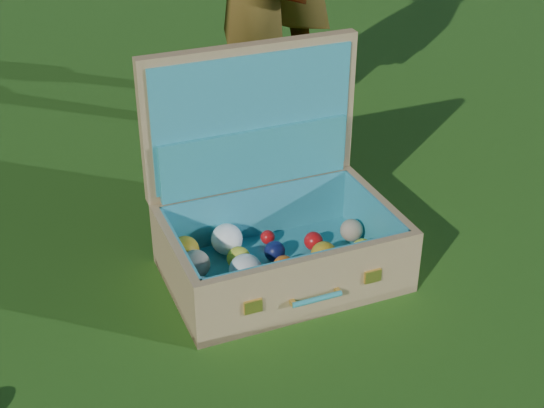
{
  "coord_description": "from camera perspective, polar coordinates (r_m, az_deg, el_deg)",
  "views": [
    {
      "loc": [
        -0.45,
        -1.21,
        1.05
      ],
      "look_at": [
        0.04,
        0.25,
        0.16
      ],
      "focal_mm": 50.0,
      "sensor_mm": 36.0,
      "label": 1
    }
  ],
  "objects": [
    {
      "name": "ground",
      "position": [
        1.66,
        1.41,
        -9.1
      ],
      "size": [
        60.0,
        60.0,
        0.0
      ],
      "primitive_type": "plane",
      "color": "#215114",
      "rests_on": "ground"
    },
    {
      "name": "suitcase",
      "position": [
        1.77,
        -0.25,
        -0.54
      ],
      "size": [
        0.55,
        0.43,
        0.51
      ],
      "rotation": [
        0.0,
        0.0,
        0.07
      ],
      "color": "tan",
      "rests_on": "ground"
    }
  ]
}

